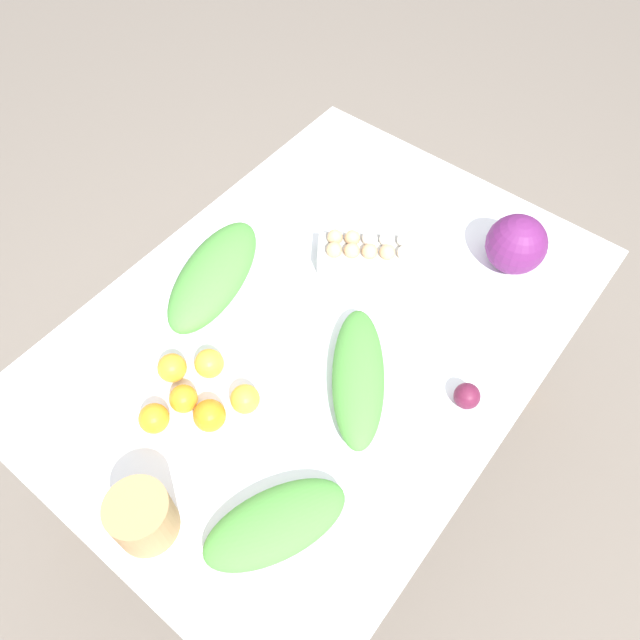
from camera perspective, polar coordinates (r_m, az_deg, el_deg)
The scene contains 15 objects.
ground_plane at distance 2.24m, azimuth 0.00°, elevation -11.50°, with size 8.00×8.00×0.00m, color #70665B.
dining_table at distance 1.64m, azimuth 0.00°, elevation -2.15°, with size 1.44×1.03×0.76m.
cabbage_purple at distance 1.71m, azimuth 17.51°, elevation 6.62°, with size 0.16×0.16×0.16m, color #601E5B.
egg_carton at distance 1.67m, azimuth 4.50°, elevation 6.21°, with size 0.24×0.28×0.09m.
paper_bag at distance 1.34m, azimuth -15.94°, elevation -16.92°, with size 0.13×0.13×0.12m, color #A87F51.
greens_bunch_dandelion at distance 1.32m, azimuth -4.10°, elevation -18.09°, with size 0.31×0.14×0.07m, color #4C933D.
greens_bunch_scallion at distance 1.45m, azimuth 3.51°, elevation -5.14°, with size 0.37×0.12×0.08m, color #4C933D.
greens_bunch_beet_tops at distance 1.63m, azimuth -9.71°, elevation 4.08°, with size 0.38×0.16×0.10m, color #4C933D.
beet_root at distance 1.47m, azimuth 13.29°, elevation -6.78°, with size 0.06×0.06×0.06m, color #5B1933.
orange_0 at distance 1.45m, azimuth -14.94°, elevation -8.68°, with size 0.07×0.07×0.07m, color orange.
orange_1 at distance 1.42m, azimuth -10.06°, elevation -8.59°, with size 0.07×0.07×0.07m, color orange.
orange_2 at distance 1.50m, azimuth -13.37°, elevation -4.28°, with size 0.07×0.07×0.07m, color orange.
orange_3 at distance 1.43m, azimuth -6.86°, elevation -7.18°, with size 0.07×0.07×0.07m, color #F9A833.
orange_4 at distance 1.49m, azimuth -10.09°, elevation -3.94°, with size 0.07×0.07×0.07m, color #F9A833.
orange_5 at distance 1.46m, azimuth -12.37°, elevation -7.04°, with size 0.07×0.07×0.07m, color orange.
Camera 1 is at (0.70, 0.55, 2.06)m, focal length 35.00 mm.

